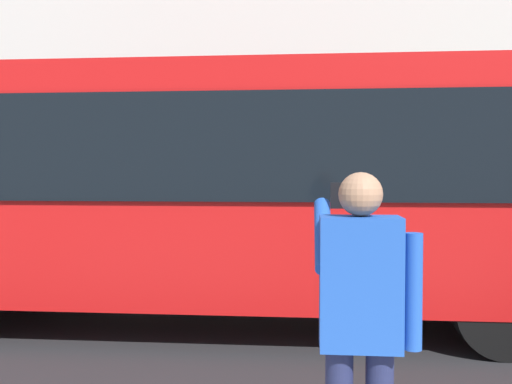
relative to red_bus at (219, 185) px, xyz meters
The scene contains 4 objects.
ground_plane 2.05m from the red_bus, 166.26° to the right, with size 60.00×60.00×0.00m, color #232326.
building_facade_far 8.36m from the red_bus, 99.19° to the right, with size 28.00×1.55×12.00m.
red_bus is the anchor object (origin of this frame).
pedestrian_photographer 4.23m from the red_bus, 108.70° to the left, with size 0.53×0.52×1.70m.
Camera 1 is at (0.05, 7.07, 1.85)m, focal length 39.52 mm.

